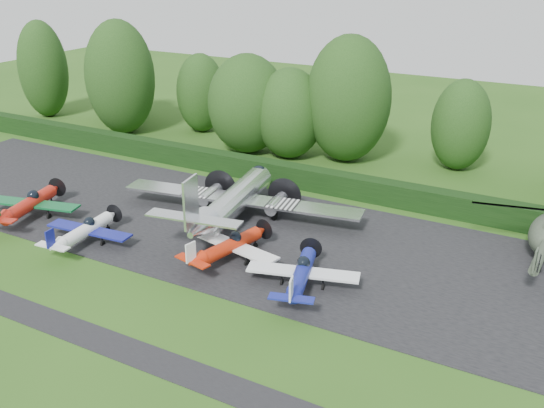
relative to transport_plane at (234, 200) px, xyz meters
The scene contains 17 objects.
ground 11.63m from the transport_plane, 90.36° to the right, with size 160.00×160.00×0.00m, color #295116.
apron 2.35m from the transport_plane, 92.79° to the right, with size 70.00×18.00×0.01m, color black.
taxiway_verge 17.58m from the transport_plane, 90.24° to the right, with size 70.00×2.00×0.00m, color black.
hedgerow 9.69m from the transport_plane, 90.44° to the left, with size 90.00×1.60×2.00m, color black.
transport_plane is the anchor object (origin of this frame).
light_plane_red 16.71m from the transport_plane, 153.42° to the right, with size 7.92×8.33×3.04m.
light_plane_white 11.62m from the transport_plane, 130.39° to the right, with size 7.00×7.36×2.69m.
light_plane_orange 6.86m from the transport_plane, 60.67° to the right, with size 7.34×7.72×2.82m.
light_plane_blue 11.85m from the transport_plane, 36.49° to the right, with size 7.35×7.73×2.83m.
tree_2 18.83m from the transport_plane, 117.10° to the left, with size 8.41×8.41×10.57m.
tree_4 19.55m from the transport_plane, 83.85° to the left, with size 8.64×8.64×12.89m.
tree_5 17.54m from the transport_plane, 101.98° to the left, with size 7.14×7.14×9.46m.
tree_6 25.26m from the transport_plane, 59.19° to the left, with size 5.71×5.71×9.06m.
tree_7 30.11m from the transport_plane, 147.99° to the left, with size 8.03×8.03×13.28m.
tree_8 43.10m from the transport_plane, 156.58° to the left, with size 6.19×6.19×12.37m.
tree_9 36.82m from the transport_plane, 145.00° to the left, with size 6.63×6.63×9.87m.
tree_10 27.24m from the transport_plane, 129.94° to the left, with size 5.81×5.81×9.34m.
Camera 1 is at (24.18, -26.44, 20.33)m, focal length 40.00 mm.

